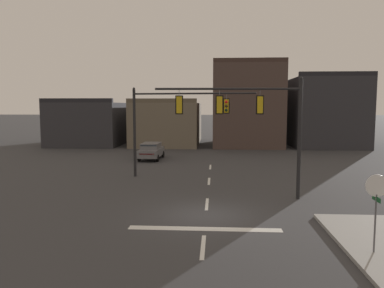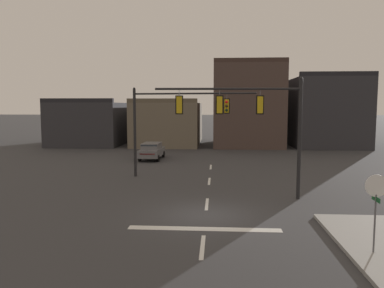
# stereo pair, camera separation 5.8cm
# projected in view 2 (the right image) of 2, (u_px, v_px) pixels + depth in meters

# --- Properties ---
(ground_plane) EXTENTS (400.00, 400.00, 0.00)m
(ground_plane) POSITION_uv_depth(u_px,v_px,m) (206.00, 215.00, 17.64)
(ground_plane) COLOR #353538
(stop_bar_paint) EXTENTS (6.40, 0.50, 0.01)m
(stop_bar_paint) POSITION_uv_depth(u_px,v_px,m) (204.00, 229.00, 15.66)
(stop_bar_paint) COLOR silver
(stop_bar_paint) RESTS_ON ground
(lane_centreline) EXTENTS (0.16, 26.40, 0.01)m
(lane_centreline) POSITION_uv_depth(u_px,v_px,m) (207.00, 204.00, 19.63)
(lane_centreline) COLOR silver
(lane_centreline) RESTS_ON ground
(signal_mast_near_side) EXTENTS (7.93, 0.54, 6.65)m
(signal_mast_near_side) POSITION_uv_depth(u_px,v_px,m) (252.00, 115.00, 20.32)
(signal_mast_near_side) COLOR black
(signal_mast_near_side) RESTS_ON ground
(signal_mast_far_side) EXTENTS (8.63, 1.24, 6.42)m
(signal_mast_far_side) POSITION_uv_depth(u_px,v_px,m) (170.00, 115.00, 26.41)
(signal_mast_far_side) COLOR black
(signal_mast_far_side) RESTS_ON ground
(stop_sign) EXTENTS (0.76, 0.64, 2.83)m
(stop_sign) POSITION_uv_depth(u_px,v_px,m) (376.00, 195.00, 12.58)
(stop_sign) COLOR #56565B
(stop_sign) RESTS_ON ground
(car_lot_nearside) EXTENTS (2.02, 4.50, 1.61)m
(car_lot_nearside) POSITION_uv_depth(u_px,v_px,m) (152.00, 151.00, 35.90)
(car_lot_nearside) COLOR slate
(car_lot_nearside) RESTS_ON ground
(building_row) EXTENTS (39.22, 13.97, 10.59)m
(building_row) POSITION_uv_depth(u_px,v_px,m) (222.00, 115.00, 49.89)
(building_row) COLOR #2D2D33
(building_row) RESTS_ON ground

